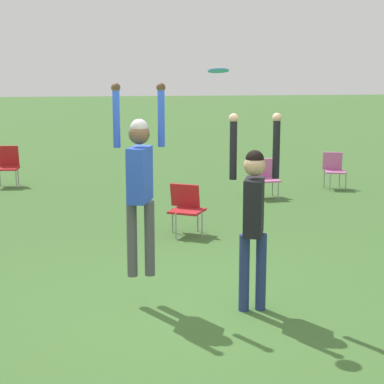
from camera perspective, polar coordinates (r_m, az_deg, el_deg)
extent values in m
plane|color=#3D662D|center=(7.46, -0.90, -10.51)|extent=(120.00, 120.00, 0.00)
cylinder|color=#4C4C51|center=(7.48, -5.36, -4.20)|extent=(0.12, 0.12, 0.89)
cylinder|color=#4C4C51|center=(7.50, -3.79, -4.15)|extent=(0.12, 0.12, 0.89)
cube|color=blue|center=(7.33, -4.66, 1.56)|extent=(0.34, 0.50, 0.63)
sphere|color=brown|center=(7.27, -4.72, 5.18)|extent=(0.24, 0.24, 0.24)
sphere|color=#B7B2AD|center=(7.26, -4.73, 5.69)|extent=(0.20, 0.20, 0.20)
cylinder|color=blue|center=(7.24, -6.74, 6.57)|extent=(0.08, 0.08, 0.67)
sphere|color=brown|center=(7.22, -6.80, 9.20)|extent=(0.10, 0.10, 0.10)
cylinder|color=blue|center=(7.28, -2.76, 6.65)|extent=(0.08, 0.08, 0.67)
sphere|color=brown|center=(7.26, -2.78, 9.27)|extent=(0.10, 0.10, 0.10)
cylinder|color=navy|center=(7.35, 4.66, -7.18)|extent=(0.12, 0.12, 0.89)
cylinder|color=navy|center=(7.39, 6.15, -7.09)|extent=(0.12, 0.12, 0.89)
cube|color=black|center=(7.17, 5.52, -1.32)|extent=(0.33, 0.48, 0.63)
sphere|color=tan|center=(7.09, 5.58, 2.38)|extent=(0.24, 0.24, 0.24)
sphere|color=black|center=(7.08, 5.59, 2.91)|extent=(0.21, 0.21, 0.21)
cylinder|color=black|center=(7.01, 3.69, 3.83)|extent=(0.08, 0.08, 0.67)
sphere|color=tan|center=(6.97, 3.72, 6.57)|extent=(0.10, 0.10, 0.10)
cylinder|color=black|center=(7.13, 7.50, 3.88)|extent=(0.08, 0.08, 0.67)
sphere|color=tan|center=(7.09, 7.57, 6.57)|extent=(0.10, 0.10, 0.10)
cylinder|color=#2D9EDB|center=(7.01, 2.36, 10.72)|extent=(0.23, 0.23, 0.05)
cylinder|color=gray|center=(13.54, 5.90, 0.10)|extent=(0.02, 0.02, 0.41)
cylinder|color=gray|center=(13.65, 7.68, 0.15)|extent=(0.02, 0.02, 0.41)
cylinder|color=gray|center=(13.95, 5.44, 0.43)|extent=(0.02, 0.02, 0.41)
cylinder|color=gray|center=(14.07, 7.17, 0.48)|extent=(0.02, 0.02, 0.41)
cube|color=#C666A3|center=(13.77, 6.57, 1.06)|extent=(0.57, 0.57, 0.04)
cube|color=#C666A3|center=(13.96, 6.32, 2.14)|extent=(0.53, 0.17, 0.42)
cylinder|color=gray|center=(15.41, -15.36, 1.16)|extent=(0.02, 0.02, 0.45)
cylinder|color=gray|center=(15.88, -16.72, 1.36)|extent=(0.02, 0.02, 0.45)
cylinder|color=gray|center=(15.83, -15.19, 1.41)|extent=(0.02, 0.02, 0.45)
cube|color=#B21E23|center=(15.61, -16.09, 2.01)|extent=(0.55, 0.55, 0.04)
cube|color=#B21E23|center=(15.80, -16.04, 3.10)|extent=(0.51, 0.17, 0.50)
cylinder|color=gray|center=(10.42, -1.45, -3.04)|extent=(0.02, 0.02, 0.43)
cylinder|color=gray|center=(10.49, 0.90, -2.96)|extent=(0.02, 0.02, 0.43)
cylinder|color=gray|center=(10.84, -1.75, -2.50)|extent=(0.02, 0.02, 0.43)
cylinder|color=gray|center=(10.90, 0.52, -2.42)|extent=(0.02, 0.02, 0.43)
cube|color=#B21E23|center=(10.62, -0.45, -1.69)|extent=(0.70, 0.70, 0.04)
cube|color=#B21E23|center=(10.80, -0.63, -0.30)|extent=(0.49, 0.35, 0.40)
cylinder|color=gray|center=(14.88, 12.17, 0.91)|extent=(0.02, 0.02, 0.42)
cylinder|color=gray|center=(15.02, 13.51, 0.94)|extent=(0.02, 0.02, 0.42)
cylinder|color=gray|center=(15.23, 11.67, 1.15)|extent=(0.02, 0.02, 0.42)
cylinder|color=gray|center=(15.37, 12.98, 1.18)|extent=(0.02, 0.02, 0.42)
cube|color=#C666A3|center=(15.09, 12.61, 1.77)|extent=(0.54, 0.54, 0.04)
cube|color=#C666A3|center=(15.25, 12.37, 2.73)|extent=(0.46, 0.22, 0.42)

